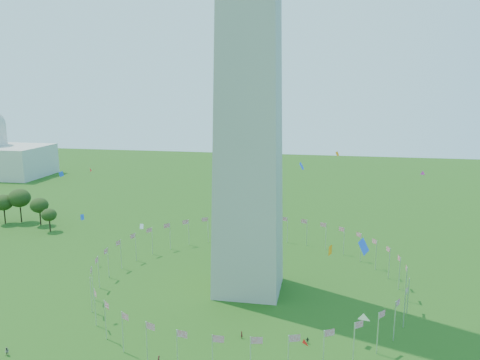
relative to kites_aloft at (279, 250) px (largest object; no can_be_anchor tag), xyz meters
name	(u,v)px	position (x,y,z in m)	size (l,w,h in m)	color
flag_ring	(249,273)	(-10.46, 25.40, -16.22)	(80.24, 80.24, 9.00)	silver
kites_aloft	(279,250)	(0.00, 0.00, 0.00)	(121.43, 74.58, 34.40)	white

